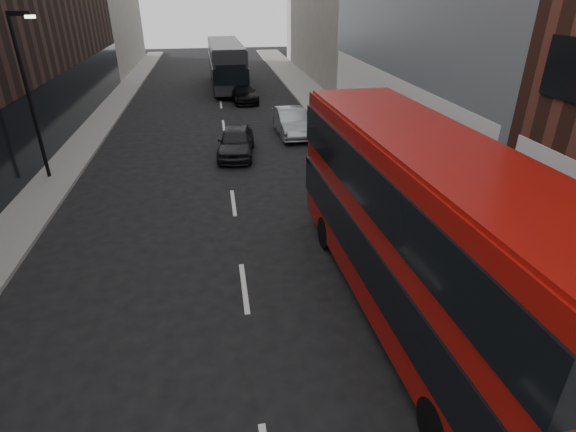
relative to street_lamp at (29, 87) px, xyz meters
name	(u,v)px	position (x,y,z in m)	size (l,w,h in m)	color
sidewalk_right	(339,123)	(15.72, 7.00, -4.11)	(3.00, 80.00, 0.15)	slate
sidewalk_left	(91,134)	(0.22, 7.00, -4.11)	(2.00, 80.00, 0.15)	slate
building_left_mid	(28,6)	(-3.28, 12.00, 2.82)	(5.00, 24.00, 14.00)	black
building_left_far	(102,4)	(-3.28, 34.00, 2.32)	(5.00, 20.00, 13.00)	slate
street_lamp	(29,87)	(0.00, 0.00, 0.00)	(1.06, 0.22, 7.00)	black
red_bus	(420,224)	(12.54, -11.85, -1.46)	(3.31, 12.26, 4.91)	#920D08
grey_bus	(226,64)	(9.02, 20.61, -2.12)	(3.08, 12.01, 3.85)	black
car_a	(236,141)	(8.72, 2.00, -3.43)	(1.78, 4.43, 1.51)	black
car_b	(291,122)	(12.22, 5.24, -3.39)	(1.67, 4.78, 1.57)	gray
car_c	(243,93)	(9.99, 14.79, -3.51)	(1.87, 4.60, 1.33)	black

